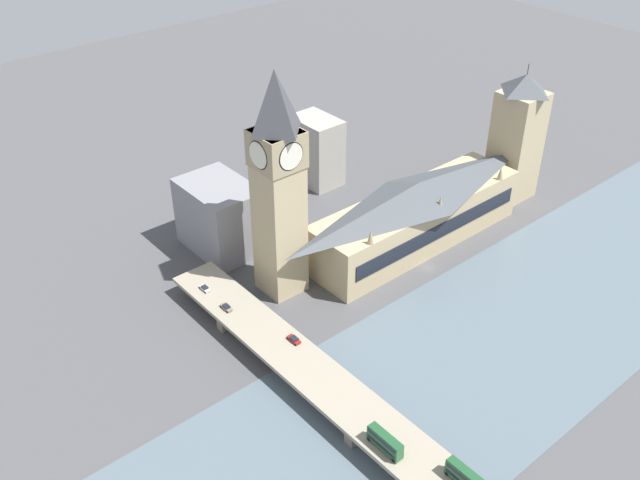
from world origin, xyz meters
The scene contains 13 objects.
ground_plane centered at (0.00, 0.00, 0.00)m, with size 600.00×600.00×0.00m, color #4C4C4F.
river_water centered at (-39.61, 0.00, 0.15)m, with size 67.22×360.00×0.30m, color slate.
parliament_hall centered at (13.94, -8.00, 12.24)m, with size 22.35×85.62×24.65m.
clock_tower centered at (23.73, 45.15, 39.90)m, with size 13.90×13.90×74.97m.
victoria_tower centered at (14.00, -62.54, 25.14)m, with size 15.47×15.47×54.27m.
road_bridge centered at (-39.61, 66.83, 5.23)m, with size 166.44×14.71×6.35m.
double_decker_bus_lead centered at (-49.91, 70.58, 8.98)m, with size 10.29×2.61×4.78m.
double_decker_bus_rear centered at (-68.93, 63.87, 9.04)m, with size 10.19×2.50×4.88m.
car_northbound_mid centered at (-5.38, 63.07, 7.04)m, with size 4.53×1.92×1.37m.
car_northbound_tail centered at (31.63, 69.49, 7.01)m, with size 4.15×1.75×1.34m.
car_southbound_mid centered at (19.31, 69.66, 7.06)m, with size 4.47×1.78×1.44m.
city_block_west centered at (56.59, 46.54, 12.57)m, with size 28.91×20.34×25.15m.
city_block_center centered at (72.32, -10.65, 13.95)m, with size 20.30×14.22×27.90m.
Camera 1 is at (-127.84, 157.09, 143.38)m, focal length 40.00 mm.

